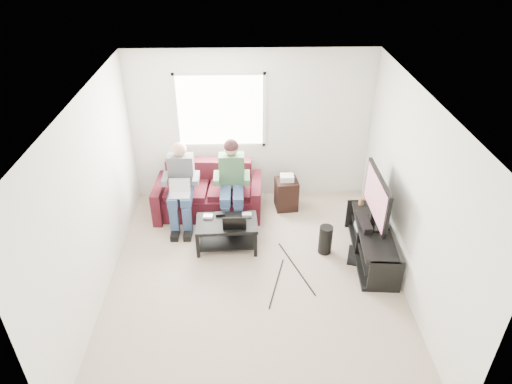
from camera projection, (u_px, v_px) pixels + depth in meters
floor at (255, 278)px, 6.35m from camera, size 4.50×4.50×0.00m
ceiling at (254, 100)px, 4.99m from camera, size 4.50×4.50×0.00m
wall_back at (251, 127)px, 7.58m from camera, size 4.50×0.00×4.50m
wall_front at (261, 348)px, 3.76m from camera, size 4.50×0.00×4.50m
wall_left at (93, 203)px, 5.62m from camera, size 0.00×4.50×4.50m
wall_right at (414, 198)px, 5.72m from camera, size 0.00×4.50×4.50m
window at (220, 111)px, 7.40m from camera, size 1.48×0.04×1.28m
sofa at (209, 195)px, 7.64m from camera, size 1.78×0.91×0.82m
person_left at (181, 183)px, 7.15m from camera, size 0.40×0.70×1.34m
person_right at (232, 178)px, 7.16m from camera, size 0.40×0.71×1.38m
laptop_silver at (179, 192)px, 6.97m from camera, size 0.34×0.25×0.24m
coffee_table at (227, 228)px, 6.79m from camera, size 0.93×0.59×0.45m
laptop_black at (234, 218)px, 6.60m from camera, size 0.35×0.26×0.24m
controller_a at (208, 216)px, 6.82m from camera, size 0.15×0.10×0.04m
controller_b at (220, 214)px, 6.87m from camera, size 0.15×0.10×0.04m
controller_c at (247, 215)px, 6.86m from camera, size 0.14×0.09×0.04m
tv_stand at (371, 244)px, 6.64m from camera, size 0.57×1.54×0.50m
tv at (377, 198)px, 6.34m from camera, size 0.12×1.10×0.81m
soundbar at (365, 222)px, 6.55m from camera, size 0.12×0.50×0.10m
drink_cup at (361, 201)px, 7.00m from camera, size 0.08×0.08×0.12m
console_white at (379, 258)px, 6.27m from camera, size 0.30×0.22×0.06m
console_grey at (367, 228)px, 6.86m from camera, size 0.34×0.26×0.08m
console_black at (373, 242)px, 6.56m from camera, size 0.38×0.30×0.07m
subwoofer at (325, 240)px, 6.74m from camera, size 0.20×0.20×0.45m
keyboard_floor at (353, 255)px, 6.76m from camera, size 0.27×0.48×0.03m
end_table at (286, 193)px, 7.73m from camera, size 0.36×0.36×0.64m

